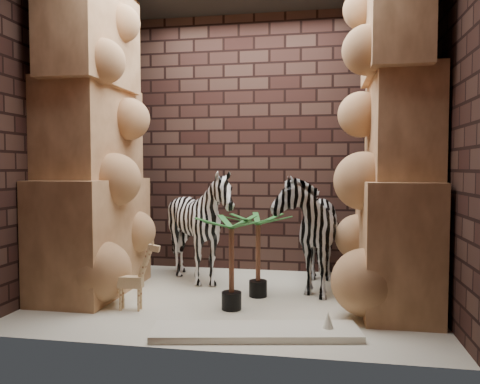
% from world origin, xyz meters
% --- Properties ---
extents(floor, '(3.50, 3.50, 0.00)m').
position_xyz_m(floor, '(0.00, 0.00, 0.00)').
color(floor, beige).
rests_on(floor, ground).
extents(wall_back, '(3.50, 0.00, 3.50)m').
position_xyz_m(wall_back, '(0.00, 1.25, 1.50)').
color(wall_back, black).
rests_on(wall_back, ground).
extents(wall_front, '(3.50, 0.00, 3.50)m').
position_xyz_m(wall_front, '(0.00, -1.25, 1.50)').
color(wall_front, black).
rests_on(wall_front, ground).
extents(wall_left, '(0.00, 3.00, 3.00)m').
position_xyz_m(wall_left, '(-1.75, 0.00, 1.50)').
color(wall_left, black).
rests_on(wall_left, ground).
extents(wall_right, '(0.00, 3.00, 3.00)m').
position_xyz_m(wall_right, '(1.75, 0.00, 1.50)').
color(wall_right, black).
rests_on(wall_right, ground).
extents(rock_pillar_left, '(0.68, 1.30, 3.00)m').
position_xyz_m(rock_pillar_left, '(-1.40, 0.00, 1.50)').
color(rock_pillar_left, tan).
rests_on(rock_pillar_left, floor).
extents(rock_pillar_right, '(0.58, 1.25, 3.00)m').
position_xyz_m(rock_pillar_right, '(1.42, 0.00, 1.50)').
color(rock_pillar_right, tan).
rests_on(rock_pillar_right, floor).
extents(zebra_right, '(0.62, 1.14, 1.35)m').
position_xyz_m(zebra_right, '(0.65, 0.53, 0.68)').
color(zebra_right, white).
rests_on(zebra_right, floor).
extents(zebra_left, '(0.98, 1.21, 1.08)m').
position_xyz_m(zebra_left, '(-0.46, 0.50, 0.54)').
color(zebra_left, white).
rests_on(zebra_left, floor).
extents(giraffe_toy, '(0.32, 0.13, 0.61)m').
position_xyz_m(giraffe_toy, '(-0.80, -0.49, 0.31)').
color(giraffe_toy, '#D8B37E').
rests_on(giraffe_toy, floor).
extents(palm_front, '(0.36, 0.36, 0.79)m').
position_xyz_m(palm_front, '(0.21, 0.11, 0.40)').
color(palm_front, '#194915').
rests_on(palm_front, floor).
extents(palm_back, '(0.36, 0.36, 0.81)m').
position_xyz_m(palm_back, '(0.04, -0.33, 0.40)').
color(palm_back, '#194915').
rests_on(palm_back, floor).
extents(surfboard, '(1.54, 0.63, 0.05)m').
position_xyz_m(surfboard, '(0.33, -0.90, 0.03)').
color(surfboard, white).
rests_on(surfboard, floor).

